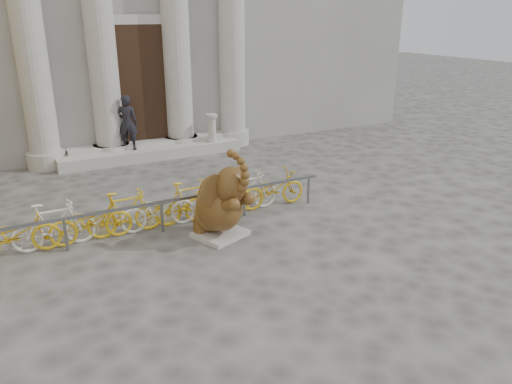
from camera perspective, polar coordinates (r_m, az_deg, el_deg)
ground at (r=9.01m, az=5.36°, el=-10.73°), size 80.00×80.00×0.00m
entrance_steps at (r=17.01m, az=-11.90°, el=4.51°), size 6.00×1.20×0.36m
elephant_statue at (r=10.58m, az=-4.06°, el=-1.51°), size 1.34×1.58×1.99m
bike_rack at (r=11.26m, az=-11.12°, el=-1.70°), size 8.00×0.53×1.00m
pedestrian at (r=16.55m, az=-14.50°, el=7.67°), size 0.76×0.65×1.76m
balustrade_post at (r=17.24m, az=-5.05°, el=7.18°), size 0.39×0.39×0.95m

